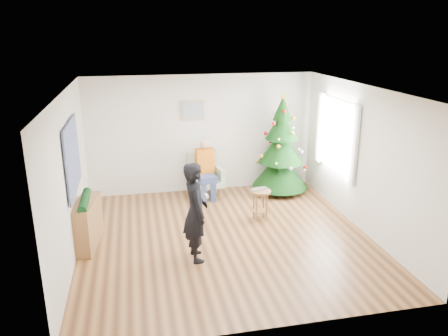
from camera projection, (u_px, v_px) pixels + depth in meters
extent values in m
plane|color=brown|center=(225.00, 238.00, 7.70)|extent=(5.00, 5.00, 0.00)
plane|color=white|center=(226.00, 90.00, 6.90)|extent=(5.00, 5.00, 0.00)
plane|color=silver|center=(202.00, 134.00, 9.63)|extent=(5.00, 0.00, 5.00)
plane|color=silver|center=(271.00, 233.00, 4.97)|extent=(5.00, 0.00, 5.00)
plane|color=silver|center=(69.00, 178.00, 6.81)|extent=(0.00, 5.00, 5.00)
plane|color=silver|center=(362.00, 159.00, 7.79)|extent=(0.00, 5.00, 5.00)
cube|color=white|center=(337.00, 135.00, 8.65)|extent=(0.04, 1.30, 1.40)
cube|color=white|center=(353.00, 145.00, 7.95)|extent=(0.05, 0.25, 1.50)
cube|color=white|center=(320.00, 127.00, 9.35)|extent=(0.05, 0.25, 1.50)
cylinder|color=#3F2816|center=(280.00, 185.00, 9.87)|extent=(0.10, 0.10, 0.29)
cone|color=black|center=(280.00, 169.00, 9.76)|extent=(1.24, 1.24, 0.81)
cone|color=black|center=(281.00, 146.00, 9.60)|extent=(0.99, 0.99, 0.71)
cone|color=black|center=(282.00, 125.00, 9.45)|extent=(0.72, 0.72, 0.62)
cone|color=black|center=(283.00, 108.00, 9.33)|extent=(0.42, 0.42, 0.52)
cone|color=gold|center=(283.00, 95.00, 9.25)|extent=(0.13, 0.13, 0.13)
cylinder|color=brown|center=(261.00, 191.00, 8.26)|extent=(0.40, 0.40, 0.04)
cylinder|color=brown|center=(260.00, 211.00, 8.38)|extent=(0.30, 0.30, 0.02)
imported|color=silver|center=(261.00, 190.00, 8.25)|extent=(0.37, 0.29, 0.03)
cube|color=#93A989|center=(206.00, 183.00, 9.46)|extent=(0.73, 0.69, 0.12)
cube|color=#93A989|center=(202.00, 164.00, 9.60)|extent=(0.66, 0.20, 0.60)
cube|color=#93A989|center=(192.00, 177.00, 9.31)|extent=(0.16, 0.52, 0.30)
cube|color=#93A989|center=(219.00, 174.00, 9.51)|extent=(0.16, 0.52, 0.30)
cube|color=navy|center=(207.00, 178.00, 9.35)|extent=(0.42, 0.44, 0.14)
cube|color=#C15E12|center=(205.00, 161.00, 9.44)|extent=(0.41, 0.26, 0.55)
sphere|color=tan|center=(205.00, 144.00, 9.31)|extent=(0.20, 0.20, 0.20)
imported|color=black|center=(195.00, 212.00, 6.78)|extent=(0.43, 0.62, 1.61)
cube|color=white|center=(206.00, 196.00, 6.70)|extent=(0.05, 0.13, 0.04)
cube|color=brown|center=(87.00, 224.00, 7.31)|extent=(0.45, 1.03, 0.80)
cylinder|color=black|center=(85.00, 201.00, 7.18)|extent=(0.14, 0.90, 0.14)
cube|color=black|center=(72.00, 157.00, 7.02)|extent=(0.03, 1.50, 1.15)
cube|color=tan|center=(193.00, 110.00, 9.40)|extent=(0.52, 0.03, 0.42)
cube|color=gray|center=(193.00, 110.00, 9.37)|extent=(0.44, 0.02, 0.34)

